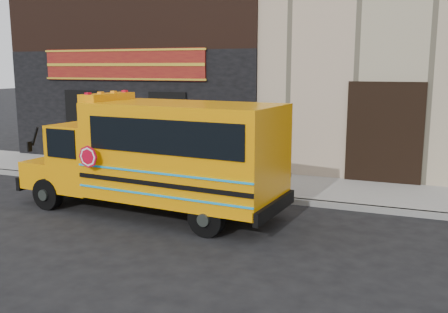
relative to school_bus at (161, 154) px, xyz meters
name	(u,v)px	position (x,y,z in m)	size (l,w,h in m)	color
ground	(182,223)	(0.78, -0.50, -1.51)	(120.00, 120.00, 0.00)	black
curb	(224,194)	(0.78, 2.10, -1.43)	(40.00, 0.20, 0.15)	gray
sidewalk	(242,183)	(0.78, 3.60, -1.43)	(40.00, 3.00, 0.15)	gray
building	(295,2)	(0.74, 9.95, 4.62)	(20.00, 10.70, 12.00)	tan
school_bus	(161,154)	(0.00, 0.00, 0.00)	(7.06, 2.73, 2.92)	black
bicycle	(182,192)	(0.28, 0.50, -1.04)	(0.44, 1.56, 0.94)	black
cyclist	(179,171)	(0.25, 0.45, -0.50)	(0.74, 0.48, 2.02)	black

